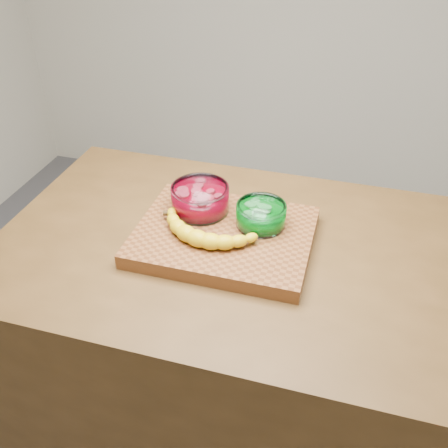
# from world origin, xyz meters

# --- Properties ---
(ground) EXTENTS (3.50, 3.50, 0.00)m
(ground) POSITION_xyz_m (0.00, 0.00, 0.00)
(ground) COLOR #57565B
(ground) RESTS_ON ground
(counter) EXTENTS (1.20, 0.80, 0.90)m
(counter) POSITION_xyz_m (0.00, 0.00, 0.45)
(counter) COLOR #503518
(counter) RESTS_ON ground
(cutting_board) EXTENTS (0.45, 0.35, 0.04)m
(cutting_board) POSITION_xyz_m (0.00, 0.00, 0.92)
(cutting_board) COLOR brown
(cutting_board) RESTS_ON counter
(bowl_red) EXTENTS (0.16, 0.16, 0.07)m
(bowl_red) POSITION_xyz_m (-0.09, 0.07, 0.98)
(bowl_red) COLOR white
(bowl_red) RESTS_ON cutting_board
(bowl_green) EXTENTS (0.13, 0.13, 0.06)m
(bowl_green) POSITION_xyz_m (0.08, 0.05, 0.97)
(bowl_green) COLOR white
(bowl_green) RESTS_ON cutting_board
(banana) EXTENTS (0.29, 0.16, 0.04)m
(banana) POSITION_xyz_m (-0.03, -0.03, 0.96)
(banana) COLOR gold
(banana) RESTS_ON cutting_board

